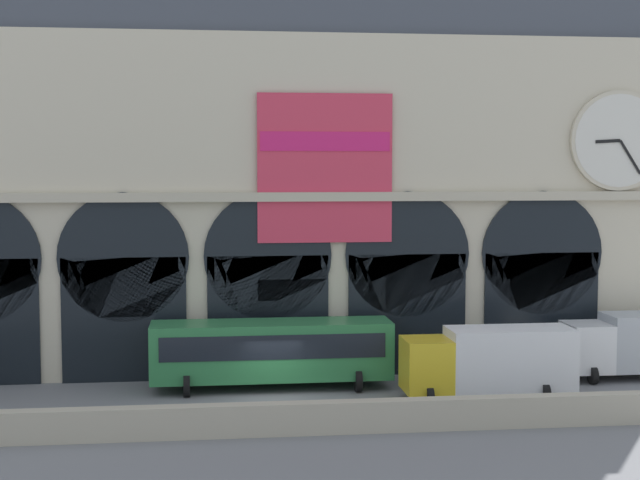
% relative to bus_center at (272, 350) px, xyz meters
% --- Properties ---
extents(ground_plane, '(200.00, 200.00, 0.00)m').
position_rel_bus_center_xyz_m(ground_plane, '(0.00, -2.65, -1.78)').
color(ground_plane, slate).
extents(quay_parapet_wall, '(90.00, 0.70, 1.22)m').
position_rel_bus_center_xyz_m(quay_parapet_wall, '(0.00, -7.56, -1.17)').
color(quay_parapet_wall, '#B2A891').
rests_on(quay_parapet_wall, ground).
extents(station_building, '(42.25, 4.82, 19.86)m').
position_rel_bus_center_xyz_m(station_building, '(0.04, 4.54, 7.86)').
color(station_building, beige).
rests_on(station_building, ground).
extents(bus_center, '(11.00, 3.25, 3.10)m').
position_rel_bus_center_xyz_m(bus_center, '(0.00, 0.00, 0.00)').
color(bus_center, '#2D7A42').
rests_on(bus_center, ground).
extents(box_truck_mideast, '(7.50, 2.91, 3.12)m').
position_rel_bus_center_xyz_m(box_truck_mideast, '(9.40, -3.03, -0.08)').
color(box_truck_mideast, gold).
rests_on(box_truck_mideast, ground).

